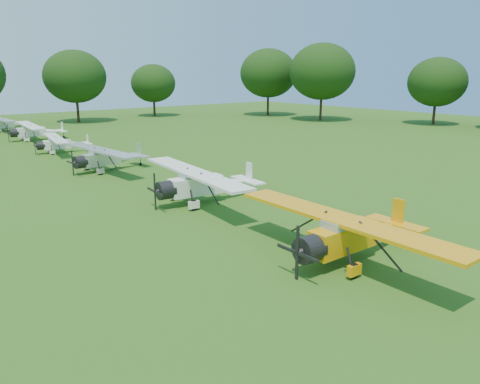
% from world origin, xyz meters
% --- Properties ---
extents(ground, '(160.00, 160.00, 0.00)m').
position_xyz_m(ground, '(0.00, 0.00, 0.00)').
color(ground, '#1E5214').
rests_on(ground, ground).
extents(tree_belt, '(137.36, 130.27, 14.52)m').
position_xyz_m(tree_belt, '(3.57, 0.16, 8.03)').
color(tree_belt, black).
rests_on(tree_belt, ground).
extents(aircraft_2, '(7.68, 12.20, 2.41)m').
position_xyz_m(aircraft_2, '(1.04, -12.94, 1.41)').
color(aircraft_2, orange).
rests_on(aircraft_2, ground).
extents(aircraft_3, '(7.72, 12.27, 2.41)m').
position_xyz_m(aircraft_3, '(1.50, -0.33, 1.41)').
color(aircraft_3, white).
rests_on(aircraft_3, ground).
extents(aircraft_4, '(6.96, 11.09, 2.18)m').
position_xyz_m(aircraft_4, '(0.82, 13.73, 1.27)').
color(aircraft_4, silver).
rests_on(aircraft_4, ground).
extents(aircraft_5, '(5.93, 9.38, 1.84)m').
position_xyz_m(aircraft_5, '(0.97, 25.96, 1.08)').
color(aircraft_5, white).
rests_on(aircraft_5, ground).
extents(aircraft_6, '(7.04, 11.22, 2.20)m').
position_xyz_m(aircraft_6, '(1.71, 37.79, 1.29)').
color(aircraft_6, white).
rests_on(aircraft_6, ground).
extents(aircraft_7, '(6.56, 10.44, 2.06)m').
position_xyz_m(aircraft_7, '(1.08, 50.27, 1.20)').
color(aircraft_7, silver).
rests_on(aircraft_7, ground).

